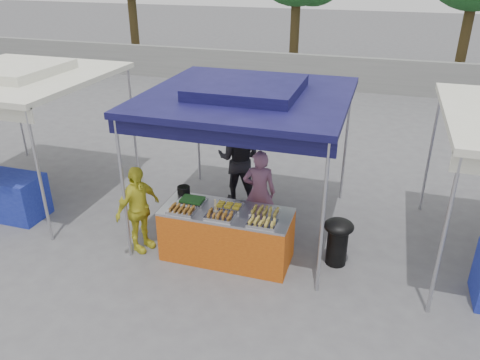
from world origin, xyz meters
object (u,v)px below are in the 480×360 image
(cooking_pot, at_px, (184,190))
(vendor_woman, at_px, (259,193))
(wok_burner, at_px, (338,238))
(helper_man, at_px, (239,159))
(customer_person, at_px, (138,209))
(vendor_table, at_px, (227,234))

(cooking_pot, distance_m, vendor_woman, 1.27)
(wok_burner, height_order, vendor_woman, vendor_woman)
(cooking_pot, bearing_deg, vendor_woman, 26.51)
(helper_man, bearing_deg, customer_person, 61.55)
(customer_person, bearing_deg, wok_burner, -59.81)
(vendor_woman, bearing_deg, helper_man, -68.37)
(wok_burner, height_order, helper_man, helper_man)
(vendor_table, height_order, helper_man, helper_man)
(vendor_table, distance_m, vendor_woman, 1.00)
(vendor_woman, relative_size, helper_man, 0.87)
(vendor_table, bearing_deg, helper_man, 101.82)
(vendor_table, relative_size, customer_person, 1.37)
(wok_burner, xyz_separation_m, helper_man, (-2.08, 1.58, 0.42))
(helper_man, bearing_deg, vendor_table, 99.05)
(wok_burner, distance_m, helper_man, 2.64)
(cooking_pot, bearing_deg, wok_burner, 0.55)
(wok_burner, distance_m, vendor_woman, 1.53)
(wok_burner, relative_size, vendor_woman, 0.51)
(helper_man, xyz_separation_m, customer_person, (-1.02, -2.11, -0.15))
(vendor_table, xyz_separation_m, vendor_woman, (0.28, 0.90, 0.34))
(vendor_woman, bearing_deg, cooking_pot, 14.84)
(cooking_pot, distance_m, wok_burner, 2.57)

